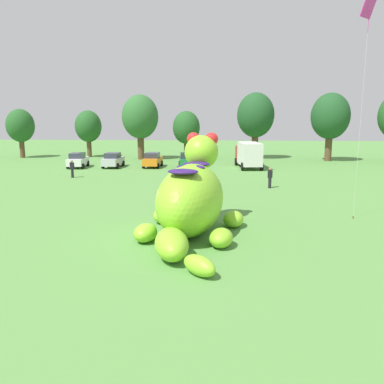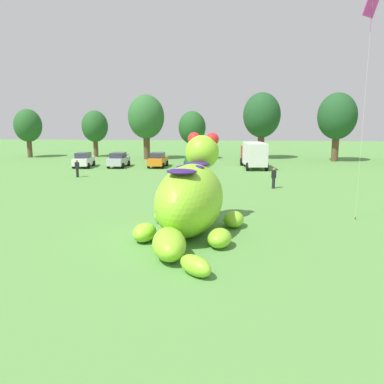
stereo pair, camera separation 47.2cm
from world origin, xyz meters
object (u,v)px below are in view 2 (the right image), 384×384
object	(u,v)px
spectator_near_inflatable	(77,169)
car_orange	(158,160)
car_white	(84,160)
car_silver	(119,160)
spectator_mid_field	(274,178)
car_green	(192,160)
giant_inflatable_creature	(190,199)
tethered_flying_kite	(372,7)
box_truck	(254,154)

from	to	relation	value
spectator_near_inflatable	car_orange	bearing A→B (deg)	52.74
car_white	car_silver	xyz separation A→B (m)	(4.07, 0.44, 0.00)
car_white	spectator_mid_field	world-z (taller)	car_white
car_orange	spectator_near_inflatable	xyz separation A→B (m)	(-6.50, -8.55, -0.01)
car_green	spectator_near_inflatable	xyz separation A→B (m)	(-10.55, -8.38, -0.01)
giant_inflatable_creature	car_orange	bearing A→B (deg)	103.34
car_silver	spectator_near_inflatable	xyz separation A→B (m)	(-1.90, -8.12, -0.01)
car_white	car_green	distance (m)	12.74
spectator_mid_field	tethered_flying_kite	world-z (taller)	tethered_flying_kite
car_silver	tethered_flying_kite	distance (m)	32.00
giant_inflatable_creature	box_truck	world-z (taller)	giant_inflatable_creature
spectator_mid_field	tethered_flying_kite	distance (m)	14.93
box_truck	tethered_flying_kite	bearing A→B (deg)	-79.12
car_white	car_orange	world-z (taller)	same
box_truck	tethered_flying_kite	distance (m)	25.34
spectator_mid_field	car_orange	bearing A→B (deg)	132.46
car_silver	box_truck	xyz separation A→B (m)	(15.77, 0.46, 0.74)
car_orange	car_white	bearing A→B (deg)	-174.25
car_silver	car_orange	distance (m)	4.63
giant_inflatable_creature	car_green	size ratio (longest dim) A/B	2.36
giant_inflatable_creature	car_orange	size ratio (longest dim) A/B	2.42
tethered_flying_kite	spectator_near_inflatable	bearing A→B (deg)	147.03
spectator_mid_field	car_white	bearing A→B (deg)	149.40
tethered_flying_kite	box_truck	bearing A→B (deg)	100.88
spectator_near_inflatable	tethered_flying_kite	size ratio (longest dim) A/B	0.14
car_white	car_green	bearing A→B (deg)	3.15
car_white	spectator_near_inflatable	xyz separation A→B (m)	(2.17, -7.68, -0.01)
car_silver	car_green	world-z (taller)	same
car_white	tethered_flying_kite	world-z (taller)	tethered_flying_kite
car_green	spectator_mid_field	world-z (taller)	car_green
tethered_flying_kite	car_orange	bearing A→B (deg)	124.24
car_white	car_silver	bearing A→B (deg)	6.19
car_orange	spectator_mid_field	distance (m)	17.73
car_green	spectator_near_inflatable	bearing A→B (deg)	-141.56
car_orange	spectator_near_inflatable	bearing A→B (deg)	-127.26
giant_inflatable_creature	car_white	distance (m)	29.70
car_silver	car_orange	xyz separation A→B (m)	(4.61, 0.43, 0.00)
car_white	car_silver	distance (m)	4.09
car_green	tethered_flying_kite	distance (m)	27.59
car_orange	tethered_flying_kite	world-z (taller)	tethered_flying_kite
car_silver	car_green	distance (m)	8.66
car_white	spectator_near_inflatable	distance (m)	7.98
car_white	tethered_flying_kite	distance (m)	34.42
car_orange	spectator_mid_field	size ratio (longest dim) A/B	2.42
box_truck	car_green	bearing A→B (deg)	-178.38
spectator_near_inflatable	giant_inflatable_creature	bearing A→B (deg)	-54.55
spectator_near_inflatable	car_white	bearing A→B (deg)	105.77
giant_inflatable_creature	car_silver	world-z (taller)	giant_inflatable_creature
car_silver	spectator_mid_field	size ratio (longest dim) A/B	2.42
box_truck	car_silver	bearing A→B (deg)	-178.32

